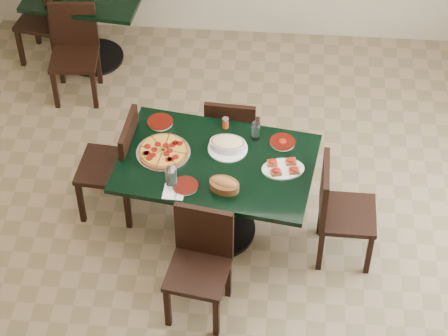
# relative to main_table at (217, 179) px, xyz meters

# --- Properties ---
(floor) EXTENTS (5.50, 5.50, 0.00)m
(floor) POSITION_rel_main_table_xyz_m (0.14, -0.18, -0.57)
(floor) COLOR #7B6447
(floor) RESTS_ON ground
(main_table) EXTENTS (1.51, 1.09, 0.75)m
(main_table) POSITION_rel_main_table_xyz_m (0.00, 0.00, 0.00)
(main_table) COLOR black
(main_table) RESTS_ON floor
(back_table) EXTENTS (1.09, 0.85, 0.75)m
(back_table) POSITION_rel_main_table_xyz_m (-1.33, 2.04, -0.04)
(back_table) COLOR black
(back_table) RESTS_ON floor
(chair_far) EXTENTS (0.41, 0.41, 0.84)m
(chair_far) POSITION_rel_main_table_xyz_m (0.07, 0.61, -0.10)
(chair_far) COLOR black
(chair_far) RESTS_ON floor
(chair_near) EXTENTS (0.47, 0.47, 0.87)m
(chair_near) POSITION_rel_main_table_xyz_m (-0.05, -0.67, -0.08)
(chair_near) COLOR black
(chair_near) RESTS_ON floor
(chair_right) EXTENTS (0.42, 0.42, 0.88)m
(chair_right) POSITION_rel_main_table_xyz_m (0.88, -0.14, -0.08)
(chair_right) COLOR black
(chair_right) RESTS_ON floor
(chair_left) EXTENTS (0.46, 0.46, 0.92)m
(chair_left) POSITION_rel_main_table_xyz_m (-0.76, 0.18, -0.05)
(chair_left) COLOR black
(chair_left) RESTS_ON floor
(back_chair_near) EXTENTS (0.43, 0.43, 0.86)m
(back_chair_near) POSITION_rel_main_table_xyz_m (-1.38, 1.59, -0.09)
(back_chair_near) COLOR black
(back_chair_near) RESTS_ON floor
(back_chair_left) EXTENTS (0.48, 0.48, 0.88)m
(back_chair_left) POSITION_rel_main_table_xyz_m (-1.69, 2.01, -0.08)
(back_chair_left) COLOR black
(back_chair_left) RESTS_ON floor
(pepperoni_pizza) EXTENTS (0.39, 0.39, 0.04)m
(pepperoni_pizza) POSITION_rel_main_table_xyz_m (-0.39, 0.06, 0.20)
(pepperoni_pizza) COLOR silver
(pepperoni_pizza) RESTS_ON main_table
(lasagna_casserole) EXTENTS (0.29, 0.29, 0.09)m
(lasagna_casserole) POSITION_rel_main_table_xyz_m (0.07, 0.13, 0.23)
(lasagna_casserole) COLOR silver
(lasagna_casserole) RESTS_ON main_table
(bread_basket) EXTENTS (0.25, 0.20, 0.09)m
(bread_basket) POSITION_rel_main_table_xyz_m (0.08, -0.26, 0.22)
(bread_basket) COLOR brown
(bread_basket) RESTS_ON main_table
(bruschetta_platter) EXTENTS (0.33, 0.26, 0.05)m
(bruschetta_platter) POSITION_rel_main_table_xyz_m (0.48, -0.05, 0.21)
(bruschetta_platter) COLOR silver
(bruschetta_platter) RESTS_ON main_table
(side_plate_near) EXTENTS (0.18, 0.18, 0.02)m
(side_plate_near) POSITION_rel_main_table_xyz_m (-0.19, -0.26, 0.19)
(side_plate_near) COLOR silver
(side_plate_near) RESTS_ON main_table
(side_plate_far_r) EXTENTS (0.19, 0.19, 0.03)m
(side_plate_far_r) POSITION_rel_main_table_xyz_m (0.46, 0.23, 0.19)
(side_plate_far_r) COLOR silver
(side_plate_far_r) RESTS_ON main_table
(side_plate_far_l) EXTENTS (0.19, 0.19, 0.02)m
(side_plate_far_l) POSITION_rel_main_table_xyz_m (-0.45, 0.37, 0.19)
(side_plate_far_l) COLOR silver
(side_plate_far_l) RESTS_ON main_table
(napkin_setting) EXTENTS (0.15, 0.15, 0.01)m
(napkin_setting) POSITION_rel_main_table_xyz_m (-0.27, -0.32, 0.18)
(napkin_setting) COLOR white
(napkin_setting) RESTS_ON main_table
(water_glass_a) EXTENTS (0.07, 0.07, 0.14)m
(water_glass_a) POSITION_rel_main_table_xyz_m (0.26, 0.26, 0.25)
(water_glass_a) COLOR white
(water_glass_a) RESTS_ON main_table
(water_glass_b) EXTENTS (0.08, 0.08, 0.17)m
(water_glass_b) POSITION_rel_main_table_xyz_m (-0.29, -0.27, 0.26)
(water_glass_b) COLOR white
(water_glass_b) RESTS_ON main_table
(pepper_shaker) EXTENTS (0.05, 0.05, 0.09)m
(pepper_shaker) POSITION_rel_main_table_xyz_m (0.04, 0.36, 0.23)
(pepper_shaker) COLOR red
(pepper_shaker) RESTS_ON main_table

